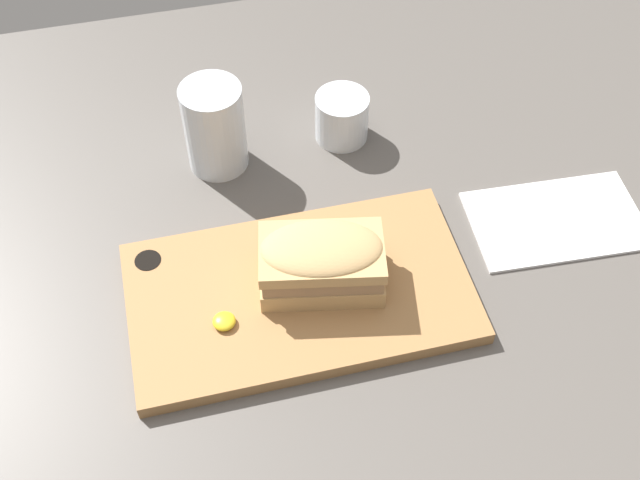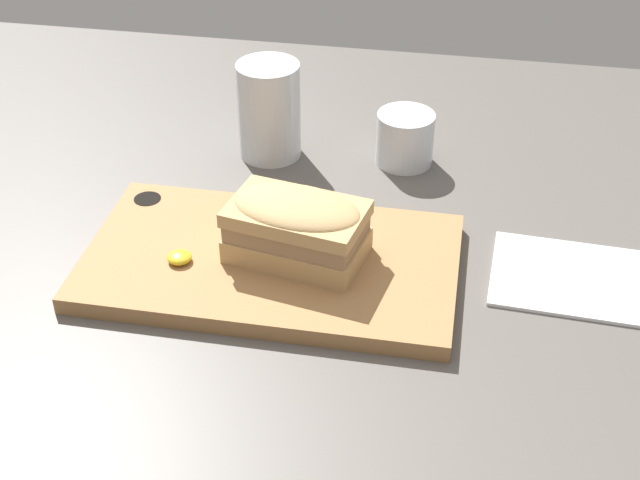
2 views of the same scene
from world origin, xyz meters
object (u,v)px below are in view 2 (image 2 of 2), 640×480
at_px(wine_glass, 405,140).
at_px(water_glass, 269,116).
at_px(serving_board, 271,262).
at_px(napkin, 595,281).
at_px(sandwich, 297,225).

bearing_deg(wine_glass, water_glass, -176.56).
relative_size(serving_board, napkin, 1.77).
bearing_deg(sandwich, serving_board, -172.13).
xyz_separation_m(sandwich, wine_glass, (0.09, 0.24, -0.03)).
relative_size(sandwich, water_glass, 1.23).
distance_m(sandwich, wine_glass, 0.26).
xyz_separation_m(serving_board, water_glass, (-0.05, 0.24, 0.04)).
bearing_deg(wine_glass, napkin, -43.62).
bearing_deg(wine_glass, serving_board, -114.82).
relative_size(sandwich, wine_glass, 2.10).
xyz_separation_m(serving_board, wine_glass, (0.11, 0.25, 0.02)).
xyz_separation_m(sandwich, water_glass, (-0.08, 0.23, -0.00)).
bearing_deg(serving_board, water_glass, 102.99).
bearing_deg(water_glass, sandwich, -70.49).
height_order(wine_glass, napkin, wine_glass).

